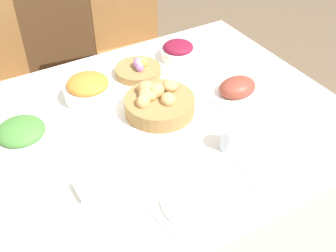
{
  "coord_description": "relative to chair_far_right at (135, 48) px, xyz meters",
  "views": [
    {
      "loc": [
        -0.58,
        -1.12,
        1.78
      ],
      "look_at": [
        0.03,
        -0.09,
        0.79
      ],
      "focal_mm": 45.0,
      "sensor_mm": 36.0,
      "label": 1
    }
  ],
  "objects": [
    {
      "name": "dinner_plate",
      "position": [
        -0.44,
        -1.36,
        0.24
      ],
      "size": [
        0.27,
        0.27,
        0.01
      ],
      "color": "white",
      "rests_on": "dining_table"
    },
    {
      "name": "ground_plane",
      "position": [
        -0.4,
        -0.94,
        -0.51
      ],
      "size": [
        12.0,
        12.0,
        0.0
      ],
      "primitive_type": "plane",
      "color": "brown"
    },
    {
      "name": "bread_basket",
      "position": [
        -0.33,
        -0.88,
        0.28
      ],
      "size": [
        0.28,
        0.28,
        0.11
      ],
      "color": "#9E7542",
      "rests_on": "dining_table"
    },
    {
      "name": "ham_platter",
      "position": [
        0.01,
        -0.95,
        0.26
      ],
      "size": [
        0.26,
        0.18,
        0.08
      ],
      "color": "white",
      "rests_on": "dining_table"
    },
    {
      "name": "dining_table",
      "position": [
        -0.4,
        -0.94,
        -0.14
      ],
      "size": [
        1.54,
        1.18,
        0.75
      ],
      "color": "white",
      "rests_on": "ground"
    },
    {
      "name": "green_salad_bowl",
      "position": [
        -0.85,
        -0.81,
        0.28
      ],
      "size": [
        0.2,
        0.2,
        0.09
      ],
      "color": "white",
      "rests_on": "dining_table"
    },
    {
      "name": "fork",
      "position": [
        -0.6,
        -1.36,
        0.24
      ],
      "size": [
        0.02,
        0.16,
        0.0
      ],
      "rotation": [
        0.0,
        0.0,
        0.04
      ],
      "color": "silver",
      "rests_on": "dining_table"
    },
    {
      "name": "carrot_bowl",
      "position": [
        -0.54,
        -0.66,
        0.28
      ],
      "size": [
        0.2,
        0.2,
        0.1
      ],
      "color": "white",
      "rests_on": "dining_table"
    },
    {
      "name": "spoon",
      "position": [
        -0.25,
        -1.36,
        0.24
      ],
      "size": [
        0.02,
        0.16,
        0.0
      ],
      "rotation": [
        0.0,
        0.0,
        -0.04
      ],
      "color": "silver",
      "rests_on": "dining_table"
    },
    {
      "name": "chair_far_right",
      "position": [
        0.0,
        0.0,
        0.0
      ],
      "size": [
        0.44,
        0.44,
        0.94
      ],
      "rotation": [
        0.0,
        0.0,
        -0.05
      ],
      "color": "olive",
      "rests_on": "ground"
    },
    {
      "name": "knife",
      "position": [
        -0.28,
        -1.36,
        0.24
      ],
      "size": [
        0.02,
        0.16,
        0.0
      ],
      "rotation": [
        0.0,
        0.0,
        0.04
      ],
      "color": "silver",
      "rests_on": "dining_table"
    },
    {
      "name": "drinking_cup",
      "position": [
        -0.21,
        -1.2,
        0.28
      ],
      "size": [
        0.08,
        0.08,
        0.09
      ],
      "color": "silver",
      "rests_on": "dining_table"
    },
    {
      "name": "egg_basket",
      "position": [
        -0.28,
        -0.6,
        0.26
      ],
      "size": [
        0.21,
        0.21,
        0.08
      ],
      "color": "#9E7542",
      "rests_on": "dining_table"
    },
    {
      "name": "sideboard",
      "position": [
        -0.61,
        0.81,
        -0.08
      ],
      "size": [
        1.35,
        0.44,
        0.86
      ],
      "color": "brown",
      "rests_on": "ground"
    },
    {
      "name": "butter_dish",
      "position": [
        -0.71,
        -1.14,
        0.25
      ],
      "size": [
        0.13,
        0.08,
        0.03
      ],
      "color": "white",
      "rests_on": "dining_table"
    },
    {
      "name": "beet_salad_bowl",
      "position": [
        -0.05,
        -0.57,
        0.27
      ],
      "size": [
        0.17,
        0.17,
        0.08
      ],
      "color": "white",
      "rests_on": "dining_table"
    }
  ]
}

